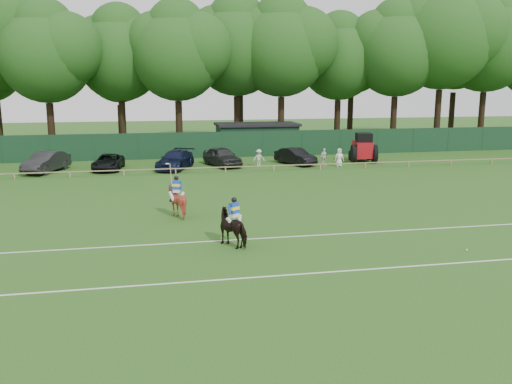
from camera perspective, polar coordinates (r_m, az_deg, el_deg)
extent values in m
plane|color=#1E4C14|center=(26.33, 0.22, -4.30)|extent=(160.00, 160.00, 0.00)
imported|color=black|center=(24.16, -2.30, -3.75)|extent=(1.83, 2.10, 1.64)
imported|color=maroon|center=(29.53, -8.33, -0.99)|extent=(1.80, 1.91, 1.70)
imported|color=#28282A|center=(47.09, -21.22, 2.96)|extent=(3.42, 5.29, 1.65)
imported|color=black|center=(46.63, -15.29, 3.04)|extent=(2.65, 4.89, 1.30)
imported|color=#101634|center=(46.07, -8.49, 3.36)|extent=(3.93, 5.66, 1.52)
imported|color=#2D2E30|center=(47.18, -3.58, 3.73)|extent=(3.34, 5.21, 1.65)
imported|color=black|center=(48.12, 4.17, 3.75)|extent=(3.17, 4.62, 1.44)
imported|color=beige|center=(46.72, 0.31, 3.60)|extent=(1.02, 0.63, 1.52)
imported|color=silver|center=(47.77, 7.16, 3.69)|extent=(0.96, 0.78, 1.52)
imported|color=white|center=(47.36, 8.77, 3.61)|extent=(0.80, 0.54, 1.57)
cube|color=silver|center=(24.02, -2.31, -2.43)|extent=(0.44, 0.42, 0.18)
cube|color=#1740A8|center=(23.95, -2.32, -1.69)|extent=(0.50, 0.48, 0.51)
cube|color=yellow|center=(23.95, -2.32, -1.74)|extent=(0.52, 0.48, 0.18)
sphere|color=black|center=(23.86, -2.32, -0.83)|extent=(0.25, 0.25, 0.25)
cylinder|color=silver|center=(24.23, -1.78, -3.04)|extent=(0.34, 0.48, 0.59)
cylinder|color=silver|center=(23.89, -2.67, -3.26)|extent=(0.49, 0.23, 0.59)
cube|color=silver|center=(29.41, -8.36, 0.13)|extent=(0.43, 0.36, 0.18)
cube|color=#1740A8|center=(29.35, -8.38, 0.75)|extent=(0.48, 0.42, 0.51)
cube|color=yellow|center=(29.35, -8.38, 0.71)|extent=(0.50, 0.41, 0.18)
sphere|color=black|center=(29.28, -8.40, 1.46)|extent=(0.25, 0.25, 0.25)
cylinder|color=silver|center=(29.35, -7.88, -0.47)|extent=(0.46, 0.29, 0.59)
cylinder|color=silver|center=(29.49, -8.86, -0.44)|extent=(0.39, 0.44, 0.59)
cylinder|color=tan|center=(29.38, -8.95, 1.83)|extent=(0.09, 0.63, 1.17)
sphere|color=silver|center=(25.26, 21.30, -5.70)|extent=(0.09, 0.09, 0.09)
cube|color=silver|center=(20.77, 3.58, -8.70)|extent=(60.00, 0.10, 0.01)
cube|color=silver|center=(25.39, 0.67, -4.89)|extent=(60.00, 0.10, 0.01)
cube|color=#997F5B|center=(43.65, -4.53, 2.59)|extent=(62.00, 0.08, 0.08)
cube|color=#14351E|center=(52.41, -5.73, 4.94)|extent=(92.00, 0.04, 2.50)
cube|color=#14331E|center=(56.23, 0.08, 5.59)|extent=(8.00, 4.00, 2.80)
cube|color=black|center=(56.10, 0.08, 7.14)|extent=(8.40, 4.40, 0.24)
cube|color=#A40F17|center=(50.51, 11.14, 4.45)|extent=(1.95, 2.91, 1.45)
cube|color=black|center=(49.97, 11.28, 5.53)|extent=(1.60, 1.69, 1.00)
cylinder|color=black|center=(49.62, 10.22, 3.97)|extent=(0.66, 1.71, 1.67)
cylinder|color=black|center=(49.99, 12.37, 3.94)|extent=(0.66, 1.71, 1.67)
cylinder|color=black|center=(51.54, 9.96, 3.82)|extent=(0.50, 0.94, 0.89)
cylinder|color=black|center=(51.85, 11.79, 3.79)|extent=(0.50, 0.94, 0.89)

